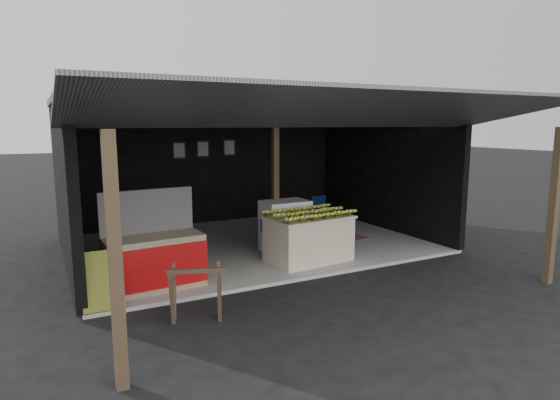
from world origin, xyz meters
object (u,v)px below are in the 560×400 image
neighbor_stall (154,259)px  white_crate (285,226)px  plastic_chair (321,211)px  water_barrel (346,242)px  sawhorse (196,288)px  banana_table (309,238)px

neighbor_stall → white_crate: bearing=15.0°
plastic_chair → water_barrel: bearing=-111.8°
plastic_chair → white_crate: bearing=-149.3°
white_crate → water_barrel: bearing=-39.3°
sawhorse → plastic_chair: (4.05, 3.39, 0.10)m
neighbor_stall → plastic_chair: size_ratio=1.77×
white_crate → plastic_chair: (1.50, 1.05, -0.01)m
water_barrel → neighbor_stall: bearing=-176.5°
white_crate → water_barrel: white_crate is taller
white_crate → neighbor_stall: neighbor_stall is taller
banana_table → sawhorse: size_ratio=1.97×
white_crate → plastic_chair: 1.83m
sawhorse → plastic_chair: plastic_chair is taller
white_crate → plastic_chair: white_crate is taller
banana_table → water_barrel: bearing=-0.2°
neighbor_stall → water_barrel: neighbor_stall is taller
banana_table → plastic_chair: size_ratio=1.89×
banana_table → white_crate: size_ratio=1.59×
sawhorse → water_barrel: (3.49, 1.60, -0.17)m
banana_table → sawhorse: banana_table is taller
neighbor_stall → sawhorse: size_ratio=1.84×
plastic_chair → banana_table: bearing=-132.2°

